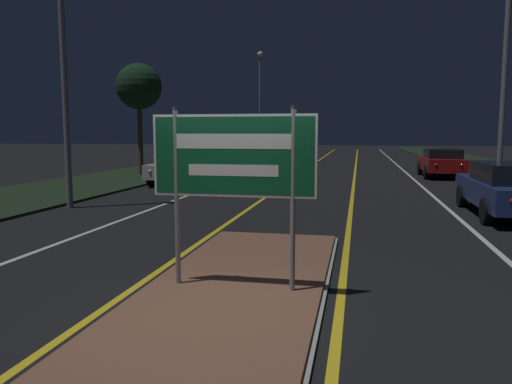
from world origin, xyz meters
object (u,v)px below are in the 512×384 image
at_px(car_approaching_0, 182,166).
at_px(car_receding_1, 442,162).
at_px(car_approaching_2, 280,147).
at_px(streetlight_left_near, 62,23).
at_px(streetlight_left_far, 260,93).
at_px(highway_sign, 233,162).
at_px(car_receding_0, 510,188).
at_px(car_approaching_1, 300,153).

bearing_deg(car_approaching_0, car_receding_1, 24.77).
bearing_deg(car_approaching_2, streetlight_left_near, -90.85).
bearing_deg(car_approaching_0, car_approaching_2, 90.46).
bearing_deg(streetlight_left_far, car_approaching_2, 87.90).
xyz_separation_m(highway_sign, car_receding_1, (5.63, 19.38, -1.05)).
height_order(highway_sign, streetlight_left_far, streetlight_left_far).
bearing_deg(car_receding_0, car_approaching_1, 111.04).
distance_m(streetlight_left_far, car_approaching_0, 20.68).
bearing_deg(car_approaching_2, streetlight_left_far, -92.10).
xyz_separation_m(streetlight_left_near, car_receding_1, (12.25, 12.75, -4.50)).
xyz_separation_m(car_approaching_1, car_approaching_2, (-3.70, 14.62, -0.03)).
distance_m(streetlight_left_far, car_receding_0, 29.50).
distance_m(streetlight_left_far, car_receding_1, 19.66).
relative_size(streetlight_left_far, car_approaching_2, 1.97).
relative_size(car_receding_0, car_receding_1, 1.11).
bearing_deg(car_approaching_1, car_receding_1, -48.02).
relative_size(streetlight_left_near, car_receding_1, 1.95).
bearing_deg(car_receding_1, streetlight_left_near, -133.85).
relative_size(highway_sign, streetlight_left_far, 0.28).
bearing_deg(car_receding_0, car_approaching_0, 150.60).
relative_size(streetlight_left_far, car_receding_0, 1.81).
height_order(streetlight_left_near, car_approaching_2, streetlight_left_near).
xyz_separation_m(car_receding_1, car_approaching_0, (-11.49, -5.30, -0.02)).
distance_m(car_approaching_0, car_approaching_1, 14.63).
distance_m(car_receding_0, car_approaching_0, 13.10).
bearing_deg(highway_sign, car_approaching_2, 98.08).
distance_m(car_receding_0, car_approaching_1, 22.11).
bearing_deg(car_approaching_1, car_approaching_2, 104.20).
height_order(streetlight_left_far, car_approaching_1, streetlight_left_far).
distance_m(highway_sign, car_receding_0, 9.51).
height_order(car_receding_1, car_approaching_1, car_approaching_1).
xyz_separation_m(streetlight_left_near, car_approaching_1, (4.24, 21.66, -4.51)).
distance_m(car_approaching_1, car_approaching_2, 15.08).
xyz_separation_m(highway_sign, streetlight_left_far, (-6.41, 34.22, 3.57)).
distance_m(highway_sign, car_approaching_0, 15.28).
distance_m(streetlight_left_near, car_approaching_0, 8.75).
relative_size(highway_sign, streetlight_left_near, 0.29).
bearing_deg(streetlight_left_near, streetlight_left_far, 89.55).
bearing_deg(highway_sign, car_approaching_1, 94.83).
bearing_deg(car_approaching_0, streetlight_left_near, -95.87).
relative_size(car_receding_0, car_approaching_0, 1.10).
distance_m(highway_sign, car_approaching_1, 28.40).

